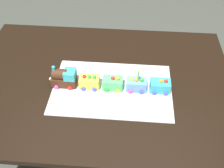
{
  "coord_description": "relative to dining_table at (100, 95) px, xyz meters",
  "views": [
    {
      "loc": [
        0.15,
        -1.04,
        1.72
      ],
      "look_at": [
        0.07,
        -0.06,
        0.77
      ],
      "focal_mm": 43.84,
      "sensor_mm": 36.0,
      "label": 1
    }
  ],
  "objects": [
    {
      "name": "ground_plane",
      "position": [
        0.0,
        0.0,
        -0.63
      ],
      "size": [
        8.0,
        8.0,
        0.0
      ],
      "primitive_type": "plane",
      "color": "#474C44"
    },
    {
      "name": "dining_table",
      "position": [
        0.0,
        0.0,
        0.0
      ],
      "size": [
        1.4,
        1.0,
        0.74
      ],
      "color": "black",
      "rests_on": "ground"
    },
    {
      "name": "cake_board",
      "position": [
        0.07,
        -0.06,
        0.11
      ],
      "size": [
        0.6,
        0.4,
        0.0
      ],
      "primitive_type": "cube",
      "color": "silver",
      "rests_on": "dining_table"
    },
    {
      "name": "cake_locomotive",
      "position": [
        -0.17,
        -0.05,
        0.16
      ],
      "size": [
        0.14,
        0.08,
        0.12
      ],
      "color": "#472816",
      "rests_on": "cake_board"
    },
    {
      "name": "cake_car_flatbed_lemon",
      "position": [
        -0.04,
        -0.05,
        0.14
      ],
      "size": [
        0.1,
        0.08,
        0.07
      ],
      "color": "#F4E04C",
      "rests_on": "cake_board"
    },
    {
      "name": "cake_car_gondola_mint_green",
      "position": [
        0.08,
        -0.05,
        0.14
      ],
      "size": [
        0.1,
        0.08,
        0.07
      ],
      "color": "#59CC7A",
      "rests_on": "cake_board"
    },
    {
      "name": "cake_car_tanker_sky_blue",
      "position": [
        0.19,
        -0.05,
        0.14
      ],
      "size": [
        0.1,
        0.08,
        0.07
      ],
      "color": "#669EEA",
      "rests_on": "cake_board"
    },
    {
      "name": "cake_car_caboose_turquoise",
      "position": [
        0.31,
        -0.05,
        0.14
      ],
      "size": [
        0.1,
        0.08,
        0.07
      ],
      "color": "#38B7C6",
      "rests_on": "cake_board"
    },
    {
      "name": "birthday_candle",
      "position": [
        0.2,
        -0.05,
        0.21
      ],
      "size": [
        0.01,
        0.01,
        0.05
      ],
      "color": "#66D872",
      "rests_on": "cake_car_tanker_sky_blue"
    }
  ]
}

